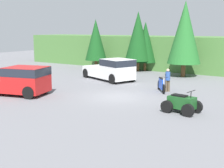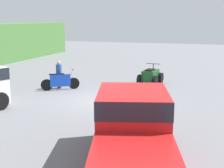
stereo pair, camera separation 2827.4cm
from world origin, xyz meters
name	(u,v)px [view 1 (the left image)]	position (x,y,z in m)	size (l,w,h in m)	color
ground_plane	(117,97)	(0.00, 0.00, 0.00)	(80.00, 80.00, 0.00)	slate
hillside_backdrop	(196,54)	(0.00, 16.00, 1.84)	(44.00, 6.00, 3.68)	#477538
tree_left	(96,40)	(-10.07, 11.32, 3.28)	(2.46, 2.46, 5.59)	brown
tree_mid_left	(138,36)	(-5.12, 12.18, 3.73)	(2.79, 2.79, 6.35)	brown
tree_mid_right	(145,42)	(-4.54, 12.76, 3.11)	(2.33, 2.33, 5.28)	brown
tree_right	(185,32)	(0.46, 11.00, 4.18)	(3.13, 3.13, 7.11)	brown
pickup_truck_red	(15,80)	(-6.36, -3.26, 1.03)	(6.26, 3.66, 1.96)	red
pickup_truck_second	(112,69)	(-4.03, 5.43, 1.03)	(5.81, 3.95, 1.96)	white
dirt_bike	(161,85)	(1.73, 3.25, 0.49)	(1.43, 1.92, 1.19)	black
quad_atv	(182,104)	(5.09, -1.52, 0.50)	(2.06, 1.45, 1.27)	black
rider_person	(168,79)	(2.09, 3.51, 0.91)	(0.49, 0.49, 1.68)	brown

